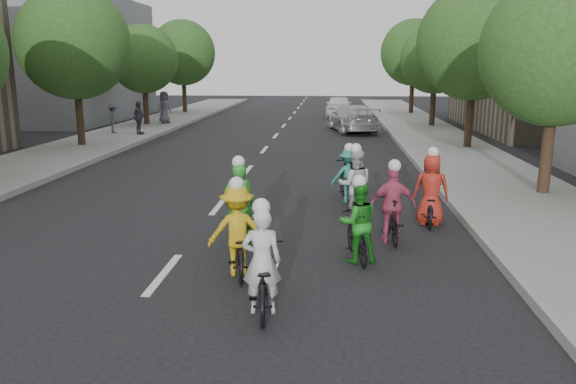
# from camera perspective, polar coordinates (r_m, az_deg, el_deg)

# --- Properties ---
(ground) EXTENTS (120.00, 120.00, 0.00)m
(ground) POSITION_cam_1_polar(r_m,az_deg,el_deg) (10.22, -12.52, -8.14)
(ground) COLOR black
(ground) RESTS_ON ground
(sidewalk_left) EXTENTS (4.00, 80.00, 0.15)m
(sidewalk_left) POSITION_cam_1_polar(r_m,az_deg,el_deg) (22.28, -24.96, 2.46)
(sidewalk_left) COLOR gray
(sidewalk_left) RESTS_ON ground
(curb_left) EXTENTS (0.18, 80.00, 0.18)m
(curb_left) POSITION_cam_1_polar(r_m,az_deg,el_deg) (21.40, -20.40, 2.51)
(curb_left) COLOR #999993
(curb_left) RESTS_ON ground
(sidewalk_right) EXTENTS (4.00, 80.00, 0.15)m
(sidewalk_right) POSITION_cam_1_polar(r_m,az_deg,el_deg) (20.09, 19.06, 1.95)
(sidewalk_right) COLOR gray
(sidewalk_right) RESTS_ON ground
(curb_right) EXTENTS (0.18, 80.00, 0.18)m
(curb_right) POSITION_cam_1_polar(r_m,az_deg,el_deg) (19.68, 13.56, 2.13)
(curb_right) COLOR #999993
(curb_right) RESTS_ON ground
(bldg_sw) EXTENTS (10.00, 14.00, 8.00)m
(bldg_sw) POSITION_cam_1_polar(r_m,az_deg,el_deg) (41.65, -23.12, 12.30)
(bldg_sw) COLOR slate
(bldg_sw) RESTS_ON ground
(bldg_se) EXTENTS (10.00, 14.00, 8.00)m
(bldg_se) POSITION_cam_1_polar(r_m,az_deg,el_deg) (35.61, 26.64, 12.07)
(bldg_se) COLOR gray
(bldg_se) RESTS_ON ground
(tree_l_3) EXTENTS (4.80, 4.80, 6.93)m
(tree_l_3) POSITION_cam_1_polar(r_m,az_deg,el_deg) (26.56, -20.93, 13.92)
(tree_l_3) COLOR black
(tree_l_3) RESTS_ON ground
(tree_l_4) EXTENTS (4.00, 4.00, 5.97)m
(tree_l_4) POSITION_cam_1_polar(r_m,az_deg,el_deg) (34.93, -14.48, 12.95)
(tree_l_4) COLOR black
(tree_l_4) RESTS_ON ground
(tree_l_5) EXTENTS (4.80, 4.80, 6.93)m
(tree_l_5) POSITION_cam_1_polar(r_m,az_deg,el_deg) (43.56, -10.65, 13.73)
(tree_l_5) COLOR black
(tree_l_5) RESTS_ON ground
(tree_r_0) EXTENTS (4.00, 4.00, 5.97)m
(tree_r_0) POSITION_cam_1_polar(r_m,az_deg,el_deg) (16.79, 25.67, 12.80)
(tree_r_0) COLOR black
(tree_r_0) RESTS_ON ground
(tree_r_1) EXTENTS (4.80, 4.80, 6.93)m
(tree_r_1) POSITION_cam_1_polar(r_m,az_deg,el_deg) (25.42, 18.42, 14.19)
(tree_r_1) COLOR black
(tree_r_1) RESTS_ON ground
(tree_r_2) EXTENTS (4.00, 4.00, 5.97)m
(tree_r_2) POSITION_cam_1_polar(r_m,az_deg,el_deg) (34.23, 14.73, 12.95)
(tree_r_2) COLOR black
(tree_r_2) RESTS_ON ground
(tree_r_3) EXTENTS (4.80, 4.80, 6.93)m
(tree_r_3) POSITION_cam_1_polar(r_m,az_deg,el_deg) (43.13, 12.65, 13.66)
(tree_r_3) COLOR black
(tree_r_3) RESTS_ON ground
(cyclist_0) EXTENTS (0.80, 1.84, 1.74)m
(cyclist_0) POSITION_cam_1_polar(r_m,az_deg,el_deg) (8.41, -2.61, -8.35)
(cyclist_0) COLOR black
(cyclist_0) RESTS_ON ground
(cyclist_1) EXTENTS (0.83, 1.62, 1.66)m
(cyclist_1) POSITION_cam_1_polar(r_m,az_deg,el_deg) (10.54, 7.09, -3.72)
(cyclist_1) COLOR black
(cyclist_1) RESTS_ON ground
(cyclist_2) EXTENTS (1.13, 1.82, 1.75)m
(cyclist_2) POSITION_cam_1_polar(r_m,az_deg,el_deg) (9.86, -5.09, -4.72)
(cyclist_2) COLOR black
(cyclist_2) RESTS_ON ground
(cyclist_3) EXTENTS (0.95, 1.58, 1.74)m
(cyclist_3) POSITION_cam_1_polar(r_m,az_deg,el_deg) (11.78, 10.56, -1.99)
(cyclist_3) COLOR black
(cyclist_3) RESTS_ON ground
(cyclist_4) EXTENTS (0.87, 1.71, 1.81)m
(cyclist_4) POSITION_cam_1_polar(r_m,az_deg,el_deg) (13.30, 14.25, -0.52)
(cyclist_4) COLOR black
(cyclist_4) RESTS_ON ground
(cyclist_5) EXTENTS (0.66, 1.63, 1.84)m
(cyclist_5) POSITION_cam_1_polar(r_m,az_deg,el_deg) (11.48, -4.90, -2.21)
(cyclist_5) COLOR black
(cyclist_5) RESTS_ON ground
(cyclist_6) EXTENTS (0.83, 1.73, 1.83)m
(cyclist_6) POSITION_cam_1_polar(r_m,az_deg,el_deg) (13.40, 6.80, -0.03)
(cyclist_6) COLOR black
(cyclist_6) RESTS_ON ground
(cyclist_7) EXTENTS (1.02, 1.97, 1.60)m
(cyclist_7) POSITION_cam_1_polar(r_m,az_deg,el_deg) (15.10, 6.15, 1.39)
(cyclist_7) COLOR black
(cyclist_7) RESTS_ON ground
(follow_car_lead) EXTENTS (3.05, 5.42, 1.48)m
(follow_car_lead) POSITION_cam_1_polar(r_m,az_deg,el_deg) (31.50, 6.55, 7.45)
(follow_car_lead) COLOR #AFAEB3
(follow_car_lead) RESTS_ON ground
(follow_car_trail) EXTENTS (1.91, 4.58, 1.55)m
(follow_car_trail) POSITION_cam_1_polar(r_m,az_deg,el_deg) (40.44, 5.18, 8.68)
(follow_car_trail) COLOR white
(follow_car_trail) RESTS_ON ground
(spectator_0) EXTENTS (0.78, 1.09, 1.53)m
(spectator_0) POSITION_cam_1_polar(r_m,az_deg,el_deg) (30.76, -17.33, 7.17)
(spectator_0) COLOR #4A4956
(spectator_0) RESTS_ON sidewalk_left
(spectator_1) EXTENTS (0.53, 1.03, 1.69)m
(spectator_1) POSITION_cam_1_polar(r_m,az_deg,el_deg) (29.79, -14.93, 7.30)
(spectator_1) COLOR #494855
(spectator_1) RESTS_ON sidewalk_left
(spectator_2) EXTENTS (0.92, 1.10, 1.93)m
(spectator_2) POSITION_cam_1_polar(r_m,az_deg,el_deg) (35.28, -12.45, 8.40)
(spectator_2) COLOR #52515F
(spectator_2) RESTS_ON sidewalk_left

